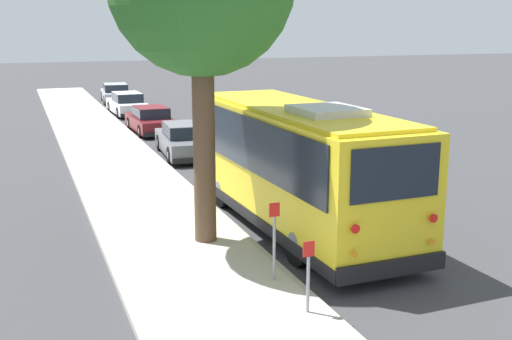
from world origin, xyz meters
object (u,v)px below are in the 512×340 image
parked_sedan_gray (185,141)px  sign_post_far (274,240)px  parked_sedan_white (127,104)px  parked_sedan_maroon (151,120)px  parked_sedan_silver (116,94)px  sign_post_near (308,276)px  shuttle_bus (296,160)px

parked_sedan_gray → sign_post_far: sign_post_far is taller
parked_sedan_gray → parked_sedan_white: bearing=4.6°
parked_sedan_maroon → parked_sedan_silver: 13.04m
parked_sedan_gray → sign_post_near: sign_post_near is taller
shuttle_bus → parked_sedan_white: size_ratio=1.92×
parked_sedan_maroon → parked_sedan_white: size_ratio=0.95×
parked_sedan_white → sign_post_near: sign_post_near is taller
shuttle_bus → sign_post_near: (-4.96, 1.97, -0.95)m
parked_sedan_gray → sign_post_far: size_ratio=2.90×
parked_sedan_maroon → sign_post_far: 19.62m
shuttle_bus → sign_post_far: size_ratio=5.59×
parked_sedan_white → sign_post_near: 27.91m
parked_sedan_maroon → sign_post_near: size_ratio=3.32×
parked_sedan_gray → sign_post_near: size_ratio=3.50×
parked_sedan_maroon → sign_post_near: bearing=174.7°
parked_sedan_maroon → sign_post_near: 21.21m
parked_sedan_white → parked_sedan_gray: bearing=178.8°
sign_post_near → sign_post_far: sign_post_far is taller
parked_sedan_silver → sign_post_near: size_ratio=3.42×
parked_sedan_silver → parked_sedan_white: bearing=-178.6°
parked_sedan_white → sign_post_near: (-27.87, 1.44, 0.23)m
parked_sedan_silver → sign_post_near: 34.24m
parked_sedan_maroon → parked_sedan_silver: parked_sedan_maroon is taller
parked_sedan_white → parked_sedan_silver: (6.33, -0.28, -0.02)m
parked_sedan_maroon → sign_post_near: (-21.16, 1.46, 0.25)m
parked_sedan_white → parked_sedan_silver: size_ratio=1.02×
parked_sedan_gray → parked_sedan_silver: size_ratio=1.02×
shuttle_bus → sign_post_near: 5.42m
parked_sedan_silver → sign_post_far: sign_post_far is taller
shuttle_bus → parked_sedan_gray: size_ratio=1.92×
parked_sedan_silver → parked_sedan_gray: bearing=-176.5°
parked_sedan_maroon → parked_sedan_gray: bearing=179.8°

